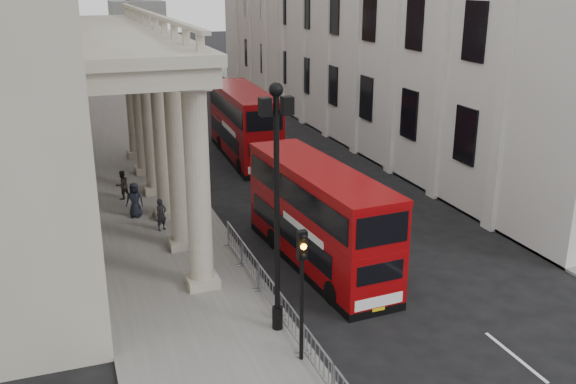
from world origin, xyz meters
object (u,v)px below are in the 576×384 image
object	(u,v)px
lamp_post_north	(142,67)
traffic_light	(302,272)
pedestrian_a	(161,215)
pedestrian_b	(122,185)
bus_near	(319,215)
pedestrian_c	(135,200)
lamp_post_south	(277,194)
bus_far	(244,123)
lamp_post_mid	(182,105)

from	to	relation	value
lamp_post_north	traffic_light	xyz separation A→B (m)	(0.10, -34.02, -1.80)
pedestrian_a	pedestrian_b	xyz separation A→B (m)	(-1.25, 5.21, 0.02)
bus_near	traffic_light	bearing A→B (deg)	-120.17
pedestrian_b	pedestrian_c	xyz separation A→B (m)	(0.31, -3.01, 0.10)
lamp_post_north	traffic_light	distance (m)	34.07
traffic_light	lamp_post_south	bearing A→B (deg)	92.84
lamp_post_south	bus_far	distance (m)	22.51
lamp_post_north	traffic_light	bearing A→B (deg)	-89.83
lamp_post_mid	pedestrian_a	bearing A→B (deg)	-111.43
traffic_light	pedestrian_c	xyz separation A→B (m)	(-3.29, 14.48, -2.11)
bus_near	pedestrian_a	distance (m)	8.09
lamp_post_mid	traffic_light	size ratio (longest dim) A/B	1.93
lamp_post_south	pedestrian_c	distance (m)	13.45
bus_far	pedestrian_a	xyz separation A→B (m)	(-7.33, -11.51, -1.48)
bus_near	pedestrian_c	xyz separation A→B (m)	(-6.53, 7.90, -1.20)
traffic_light	bus_near	bearing A→B (deg)	63.79
lamp_post_north	pedestrian_b	distance (m)	17.36
lamp_post_mid	pedestrian_c	size ratio (longest dim) A/B	4.74
lamp_post_north	pedestrian_a	size ratio (longest dim) A/B	5.44
lamp_post_north	pedestrian_c	distance (m)	20.18
lamp_post_north	traffic_light	world-z (taller)	lamp_post_north
traffic_light	bus_far	distance (m)	24.32
lamp_post_mid	bus_near	xyz separation A→B (m)	(3.34, -11.44, -2.71)
traffic_light	pedestrian_a	xyz separation A→B (m)	(-2.35, 12.28, -2.22)
bus_near	pedestrian_a	size ratio (longest dim) A/B	6.46
lamp_post_north	pedestrian_c	xyz separation A→B (m)	(-3.19, -19.54, -3.91)
lamp_post_south	traffic_light	size ratio (longest dim) A/B	1.93
bus_far	pedestrian_a	world-z (taller)	bus_far
lamp_post_north	bus_near	world-z (taller)	lamp_post_north
pedestrian_a	bus_far	bearing A→B (deg)	30.16
lamp_post_south	traffic_light	distance (m)	2.71
lamp_post_north	lamp_post_south	bearing A→B (deg)	-90.00
lamp_post_south	bus_far	size ratio (longest dim) A/B	0.79
pedestrian_b	traffic_light	bearing A→B (deg)	69.39
pedestrian_a	bus_near	bearing A→B (deg)	-72.93
bus_near	pedestrian_c	size ratio (longest dim) A/B	5.62
bus_near	lamp_post_south	bearing A→B (deg)	-130.17
bus_far	lamp_post_north	bearing A→B (deg)	118.80
lamp_post_mid	pedestrian_b	bearing A→B (deg)	-171.49
bus_near	pedestrian_a	bearing A→B (deg)	130.44
bus_near	pedestrian_a	world-z (taller)	bus_near
lamp_post_mid	lamp_post_north	world-z (taller)	same
lamp_post_mid	traffic_light	distance (m)	18.11
bus_far	pedestrian_c	world-z (taller)	bus_far
lamp_post_south	pedestrian_a	distance (m)	11.25
lamp_post_south	pedestrian_b	size ratio (longest dim) A/B	5.32
lamp_post_south	lamp_post_north	world-z (taller)	same
bus_far	pedestrian_c	distance (m)	12.53
lamp_post_mid	lamp_post_north	bearing A→B (deg)	90.00
lamp_post_north	pedestrian_b	xyz separation A→B (m)	(-3.50, -16.52, -4.01)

